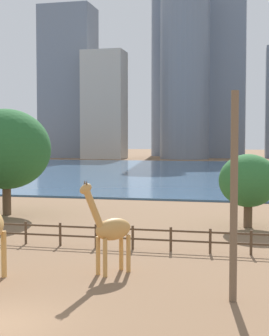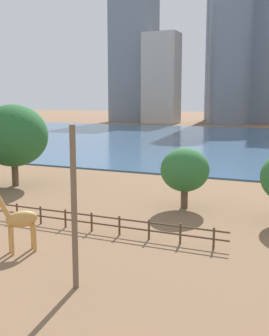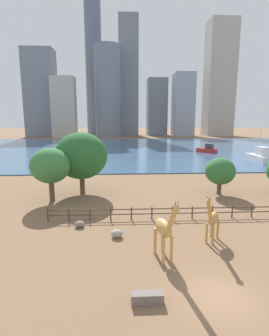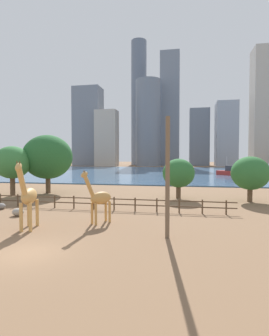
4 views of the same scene
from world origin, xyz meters
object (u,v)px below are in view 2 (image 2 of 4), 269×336
object	(u,v)px
utility_pole	(74,209)
tree_left_small	(185,170)
tree_left_large	(13,136)
giraffe_tall	(19,219)

from	to	relation	value
utility_pole	tree_left_small	world-z (taller)	utility_pole
tree_left_small	utility_pole	bearing A→B (deg)	-91.22
tree_left_large	giraffe_tall	bearing A→B (deg)	-50.01
giraffe_tall	tree_left_large	world-z (taller)	tree_left_large
utility_pole	giraffe_tall	bearing A→B (deg)	153.51
utility_pole	tree_left_large	bearing A→B (deg)	135.43
giraffe_tall	utility_pole	distance (m)	6.38
utility_pole	tree_left_large	xyz separation A→B (m)	(-18.28, 18.01, 1.32)
giraffe_tall	tree_left_large	bearing A→B (deg)	-102.98
utility_pole	tree_left_small	distance (m)	16.43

